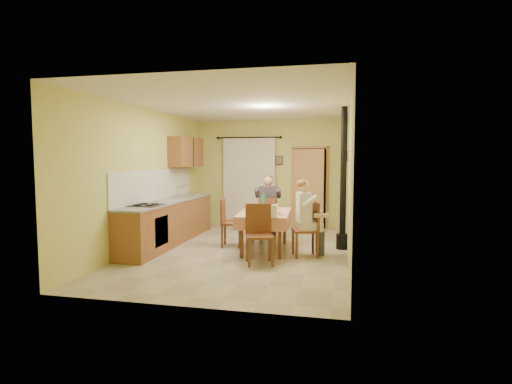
% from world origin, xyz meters
% --- Properties ---
extents(floor, '(4.00, 6.00, 0.01)m').
position_xyz_m(floor, '(0.00, 0.00, 0.00)').
color(floor, tan).
rests_on(floor, ground).
extents(room_shell, '(4.04, 6.04, 2.82)m').
position_xyz_m(room_shell, '(0.00, 0.00, 1.82)').
color(room_shell, '#D2CF6C').
rests_on(room_shell, ground).
extents(kitchen_run, '(0.64, 3.64, 1.56)m').
position_xyz_m(kitchen_run, '(-1.71, 0.40, 0.48)').
color(kitchen_run, brown).
rests_on(kitchen_run, ground).
extents(upper_cabinets, '(0.35, 1.40, 0.70)m').
position_xyz_m(upper_cabinets, '(-1.82, 1.70, 1.95)').
color(upper_cabinets, brown).
rests_on(upper_cabinets, room_shell).
extents(curtain, '(1.70, 0.07, 2.22)m').
position_xyz_m(curtain, '(-0.55, 2.90, 1.26)').
color(curtain, black).
rests_on(curtain, ground).
extents(doorway, '(0.96, 0.29, 2.15)m').
position_xyz_m(doorway, '(1.04, 2.92, 1.05)').
color(doorway, black).
rests_on(doorway, ground).
extents(dining_table, '(1.09, 1.67, 0.76)m').
position_xyz_m(dining_table, '(0.41, 0.17, 0.38)').
color(dining_table, '#DC8778').
rests_on(dining_table, ground).
extents(tableware, '(0.90, 1.62, 0.33)m').
position_xyz_m(tableware, '(0.45, 0.07, 0.81)').
color(tableware, white).
rests_on(tableware, dining_table).
extents(chair_far, '(0.41, 0.41, 0.93)m').
position_xyz_m(chair_far, '(0.27, 1.24, 0.29)').
color(chair_far, brown).
rests_on(chair_far, ground).
extents(chair_near, '(0.57, 0.57, 1.02)m').
position_xyz_m(chair_near, '(0.52, -0.86, 0.29)').
color(chair_near, brown).
rests_on(chair_near, ground).
extents(chair_right, '(0.55, 0.55, 1.00)m').
position_xyz_m(chair_right, '(1.25, -0.16, 0.29)').
color(chair_right, brown).
rests_on(chair_right, ground).
extents(chair_left, '(0.46, 0.46, 0.97)m').
position_xyz_m(chair_left, '(-0.32, 0.35, 0.29)').
color(chair_left, brown).
rests_on(chair_left, ground).
extents(man_far, '(0.60, 0.49, 1.39)m').
position_xyz_m(man_far, '(0.27, 1.25, 0.88)').
color(man_far, '#38333D').
rests_on(man_far, chair_far).
extents(man_right, '(0.57, 0.64, 1.39)m').
position_xyz_m(man_right, '(1.23, -0.16, 0.88)').
color(man_right, silver).
rests_on(man_right, chair_right).
extents(stove_flue, '(0.24, 0.24, 2.80)m').
position_xyz_m(stove_flue, '(1.90, 0.60, 1.02)').
color(stove_flue, black).
rests_on(stove_flue, ground).
extents(picture_back, '(0.19, 0.03, 0.23)m').
position_xyz_m(picture_back, '(0.25, 2.97, 1.75)').
color(picture_back, black).
rests_on(picture_back, room_shell).
extents(picture_right, '(0.03, 0.31, 0.21)m').
position_xyz_m(picture_right, '(1.97, 1.20, 1.85)').
color(picture_right, brown).
rests_on(picture_right, room_shell).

